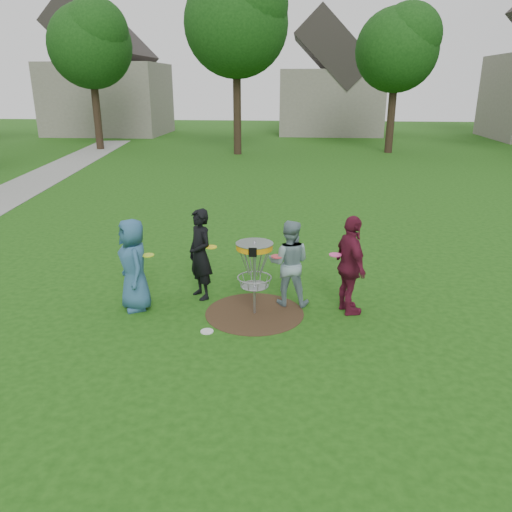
# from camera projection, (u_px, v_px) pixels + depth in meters

# --- Properties ---
(ground) EXTENTS (100.00, 100.00, 0.00)m
(ground) POSITION_uv_depth(u_px,v_px,m) (255.00, 313.00, 9.10)
(ground) COLOR #19470F
(ground) RESTS_ON ground
(dirt_patch) EXTENTS (1.80, 1.80, 0.01)m
(dirt_patch) POSITION_uv_depth(u_px,v_px,m) (255.00, 313.00, 9.10)
(dirt_patch) COLOR #47331E
(dirt_patch) RESTS_ON ground
(player_blue) EXTENTS (0.90, 1.00, 1.71)m
(player_blue) POSITION_uv_depth(u_px,v_px,m) (134.00, 265.00, 9.03)
(player_blue) COLOR #2D597D
(player_blue) RESTS_ON ground
(player_black) EXTENTS (0.73, 0.77, 1.76)m
(player_black) POSITION_uv_depth(u_px,v_px,m) (200.00, 254.00, 9.50)
(player_black) COLOR black
(player_black) RESTS_ON ground
(player_grey) EXTENTS (0.83, 0.67, 1.63)m
(player_grey) POSITION_uv_depth(u_px,v_px,m) (289.00, 263.00, 9.24)
(player_grey) COLOR gray
(player_grey) RESTS_ON ground
(player_maroon) EXTENTS (0.76, 1.15, 1.81)m
(player_maroon) POSITION_uv_depth(u_px,v_px,m) (350.00, 266.00, 8.84)
(player_maroon) COLOR maroon
(player_maroon) RESTS_ON ground
(disc_on_grass) EXTENTS (0.22, 0.22, 0.02)m
(disc_on_grass) POSITION_uv_depth(u_px,v_px,m) (207.00, 331.00, 8.41)
(disc_on_grass) COLOR white
(disc_on_grass) RESTS_ON ground
(disc_golf_basket) EXTENTS (0.66, 0.67, 1.38)m
(disc_golf_basket) POSITION_uv_depth(u_px,v_px,m) (254.00, 261.00, 8.76)
(disc_golf_basket) COLOR #9EA0A5
(disc_golf_basket) RESTS_ON ground
(held_discs) EXTENTS (3.56, 0.69, 0.13)m
(held_discs) POSITION_uv_depth(u_px,v_px,m) (242.00, 253.00, 9.01)
(held_discs) COLOR #BEE018
(held_discs) RESTS_ON ground
(tree_row) EXTENTS (51.20, 17.42, 9.90)m
(tree_row) POSITION_uv_depth(u_px,v_px,m) (299.00, 39.00, 26.48)
(tree_row) COLOR #38281C
(tree_row) RESTS_ON ground
(house_row) EXTENTS (44.50, 10.65, 11.62)m
(house_row) POSITION_uv_depth(u_px,v_px,m) (356.00, 81.00, 38.45)
(house_row) COLOR gray
(house_row) RESTS_ON ground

